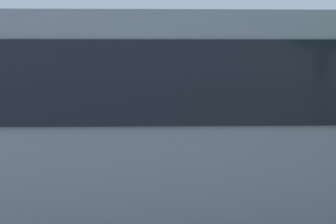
{
  "coord_description": "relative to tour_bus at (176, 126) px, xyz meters",
  "views": [
    {
      "loc": [
        1.2,
        10.53,
        2.74
      ],
      "look_at": [
        0.86,
        0.64,
        1.1
      ],
      "focal_mm": 36.94,
      "sensor_mm": 36.0,
      "label": 1
    }
  ],
  "objects": [
    {
      "name": "ground_plane",
      "position": [
        -0.89,
        -5.25,
        -1.65
      ],
      "size": [
        80.0,
        80.0,
        0.0
      ],
      "primitive_type": "plane",
      "color": "#38383D"
    },
    {
      "name": "tour_bus",
      "position": [
        0.0,
        0.0,
        0.0
      ],
      "size": [
        10.7,
        2.66,
        3.25
      ],
      "color": "#8C939E",
      "rests_on": "ground_plane"
    },
    {
      "name": "spectator_far_left",
      "position": [
        -1.81,
        -3.14,
        -0.58
      ],
      "size": [
        0.58,
        0.34,
        1.79
      ],
      "color": "black",
      "rests_on": "ground_plane"
    },
    {
      "name": "spectator_left",
      "position": [
        -0.57,
        -3.05,
        -0.56
      ],
      "size": [
        0.57,
        0.32,
        1.81
      ],
      "color": "#473823",
      "rests_on": "ground_plane"
    },
    {
      "name": "spectator_centre",
      "position": [
        0.42,
        -3.14,
        -0.57
      ],
      "size": [
        0.57,
        0.32,
        1.8
      ],
      "color": "#473823",
      "rests_on": "ground_plane"
    },
    {
      "name": "spectator_right",
      "position": [
        1.73,
        -2.94,
        -0.65
      ],
      "size": [
        0.58,
        0.36,
        1.68
      ],
      "color": "black",
      "rests_on": "ground_plane"
    },
    {
      "name": "parked_motorcycle_silver",
      "position": [
        1.83,
        -2.35,
        -1.16
      ],
      "size": [
        2.05,
        0.58,
        0.99
      ],
      "color": "black",
      "rests_on": "ground_plane"
    },
    {
      "name": "parked_motorcycle_dark",
      "position": [
        -1.18,
        -2.23,
        -1.16
      ],
      "size": [
        2.05,
        0.58,
        0.99
      ],
      "color": "black",
      "rests_on": "ground_plane"
    },
    {
      "name": "stunt_motorcycle",
      "position": [
        0.14,
        -6.88,
        -0.6
      ],
      "size": [
        1.9,
        0.74,
        1.84
      ],
      "color": "black",
      "rests_on": "ground_plane"
    },
    {
      "name": "traffic_cone",
      "position": [
        -1.9,
        -7.46,
        -1.34
      ],
      "size": [
        0.34,
        0.34,
        0.63
      ],
      "color": "orange",
      "rests_on": "ground_plane"
    },
    {
      "name": "bay_line_a",
      "position": [
        -3.14,
        -6.86,
        -1.64
      ],
      "size": [
        0.14,
        4.84,
        0.01
      ],
      "color": "white",
      "rests_on": "ground_plane"
    },
    {
      "name": "bay_line_b",
      "position": [
        -0.71,
        -6.86,
        -1.64
      ],
      "size": [
        0.13,
        3.88,
        0.01
      ],
      "color": "white",
      "rests_on": "ground_plane"
    },
    {
      "name": "bay_line_c",
      "position": [
        1.72,
        -6.86,
        -1.64
      ],
      "size": [
        0.13,
        3.58,
        0.01
      ],
      "color": "white",
      "rests_on": "ground_plane"
    }
  ]
}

